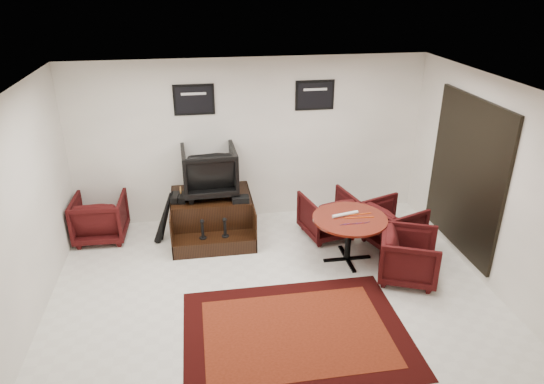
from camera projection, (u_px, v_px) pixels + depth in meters
The scene contains 16 objects.
ground at pixel (274, 296), 6.58m from camera, with size 6.00×6.00×0.00m, color white.
room_shell at pixel (305, 169), 6.02m from camera, with size 6.02×5.02×2.81m.
area_rug at pixel (296, 333), 5.91m from camera, with size 2.71×2.03×0.01m.
shine_podium at pixel (212, 216), 8.06m from camera, with size 1.31×1.35×0.67m.
shine_chair at pixel (209, 168), 7.86m from camera, with size 0.86×0.81×0.89m, color black.
shoes_pair at pixel (179, 198), 7.76m from camera, with size 0.27×0.33×0.11m.
polish_kit at pixel (241, 199), 7.72m from camera, with size 0.27×0.19×0.09m, color black.
umbrella_black at pixel (164, 217), 7.73m from camera, with size 0.34×0.13×0.91m, color black, non-canonical shape.
umbrella_hooked at pixel (166, 215), 7.83m from camera, with size 0.33×0.12×0.89m, color black, non-canonical shape.
armchair_side at pixel (100, 216), 7.87m from camera, with size 0.80×0.75×0.82m, color black.
meeting_table at pixel (350, 223), 7.17m from camera, with size 1.10×1.10×0.72m.
table_chair_back at pixel (328, 213), 7.99m from camera, with size 0.78×0.73×0.80m, color black.
table_chair_window at pixel (393, 222), 7.69m from camera, with size 0.77×0.72×0.79m, color black.
table_chair_corner at pixel (409, 254), 6.81m from camera, with size 0.78×0.73×0.80m, color black.
paper_roll at pixel (345, 214), 7.18m from camera, with size 0.05×0.05×0.42m, color white.
table_clutter at pixel (357, 218), 7.12m from camera, with size 0.57×0.31×0.01m.
Camera 1 is at (-0.90, -5.34, 4.01)m, focal length 32.00 mm.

